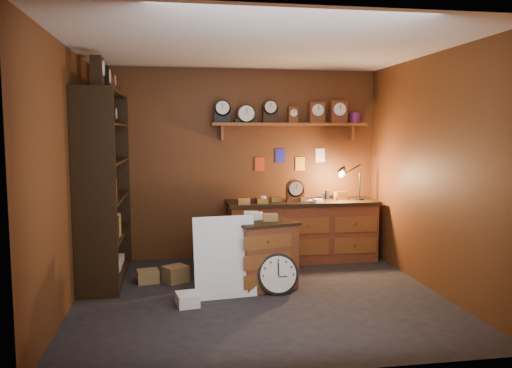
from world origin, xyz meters
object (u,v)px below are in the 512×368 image
object	(u,v)px
shelving_unit	(102,178)
workbench	(302,227)
low_cabinet	(264,251)
big_round_clock	(278,274)

from	to	relation	value
shelving_unit	workbench	distance (m)	2.80
workbench	low_cabinet	size ratio (longest dim) A/B	2.42
shelving_unit	big_round_clock	xyz separation A→B (m)	(2.00, -0.92, -1.03)
shelving_unit	big_round_clock	distance (m)	2.43
shelving_unit	low_cabinet	bearing A→B (deg)	-18.30
low_cabinet	big_round_clock	bearing A→B (deg)	-85.71
shelving_unit	low_cabinet	world-z (taller)	shelving_unit
workbench	low_cabinet	distance (m)	1.35
low_cabinet	big_round_clock	xyz separation A→B (m)	(0.11, -0.30, -0.20)
workbench	big_round_clock	world-z (taller)	workbench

